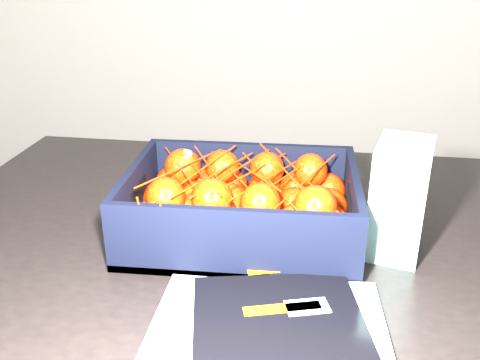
# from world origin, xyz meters

# --- Properties ---
(table) EXTENTS (1.23, 0.85, 0.75)m
(table) POSITION_xyz_m (0.19, 0.34, 0.65)
(table) COLOR black
(table) RESTS_ON ground
(magazine_stack) EXTENTS (0.30, 0.36, 0.02)m
(magazine_stack) POSITION_xyz_m (0.21, 0.05, 0.76)
(magazine_stack) COLOR silver
(magazine_stack) RESTS_ON table
(produce_crate) EXTENTS (0.37, 0.27, 0.11)m
(produce_crate) POSITION_xyz_m (0.14, 0.33, 0.78)
(produce_crate) COLOR olive
(produce_crate) RESTS_ON table
(clementine_heap) EXTENTS (0.35, 0.25, 0.11)m
(clementine_heap) POSITION_xyz_m (0.14, 0.33, 0.80)
(clementine_heap) COLOR red
(clementine_heap) RESTS_ON produce_crate
(mesh_net) EXTENTS (0.30, 0.24, 0.09)m
(mesh_net) POSITION_xyz_m (0.14, 0.32, 0.85)
(mesh_net) COLOR red
(mesh_net) RESTS_ON clementine_heap
(retail_carton) EXTENTS (0.11, 0.13, 0.17)m
(retail_carton) POSITION_xyz_m (0.39, 0.31, 0.84)
(retail_carton) COLOR white
(retail_carton) RESTS_ON table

